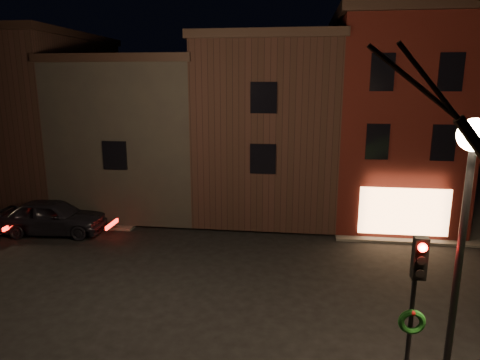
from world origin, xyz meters
name	(u,v)px	position (x,y,z in m)	size (l,w,h in m)	color
ground	(209,284)	(0.00, 0.00, 0.00)	(120.00, 120.00, 0.00)	black
sidewalk_far_left	(32,165)	(-20.00, 20.00, 0.06)	(30.00, 30.00, 0.12)	#2D2B28
corner_building	(392,117)	(8.00, 9.47, 5.40)	(6.50, 8.50, 10.50)	#3E0E0B
row_building_a	(270,124)	(1.50, 10.50, 4.83)	(7.30, 10.30, 9.40)	black
row_building_b	(149,131)	(-5.75, 10.50, 4.33)	(7.80, 10.30, 8.40)	black
row_building_c	(35,117)	(-13.00, 10.50, 5.08)	(7.30, 10.30, 9.90)	black
street_lamp_near	(467,195)	(6.20, -6.00, 5.18)	(0.60, 0.60, 6.48)	black
traffic_signal	(415,297)	(5.60, -5.51, 2.81)	(0.58, 0.38, 4.05)	black
parked_car_a	(53,217)	(-8.57, 4.24, 0.85)	(2.01, 5.01, 1.71)	black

